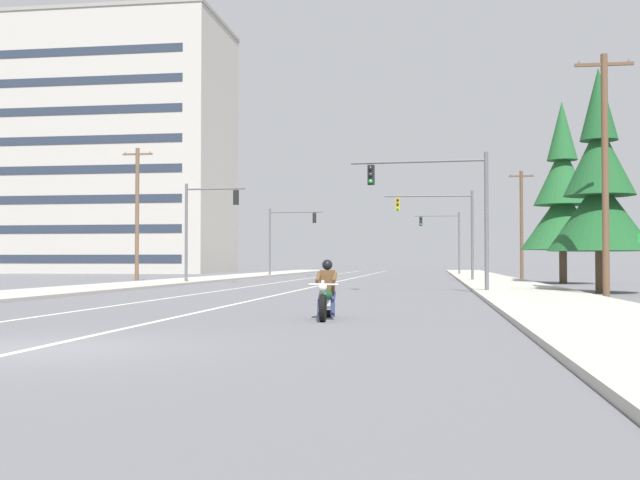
# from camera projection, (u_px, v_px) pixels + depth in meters

# --- Properties ---
(ground_plane) EXTENTS (400.00, 400.00, 0.00)m
(ground_plane) POSITION_uv_depth(u_px,v_px,m) (45.00, 349.00, 12.45)
(ground_plane) COLOR #5B5B60
(lane_stripe_center) EXTENTS (0.16, 100.00, 0.01)m
(lane_stripe_center) POSITION_uv_depth(u_px,v_px,m) (346.00, 280.00, 56.98)
(lane_stripe_center) COLOR beige
(lane_stripe_center) RESTS_ON ground
(lane_stripe_left) EXTENTS (0.16, 100.00, 0.01)m
(lane_stripe_left) POSITION_uv_depth(u_px,v_px,m) (299.00, 280.00, 57.50)
(lane_stripe_left) COLOR beige
(lane_stripe_left) RESTS_ON ground
(sidewalk_kerb_right) EXTENTS (4.40, 110.00, 0.14)m
(sidewalk_kerb_right) POSITION_uv_depth(u_px,v_px,m) (494.00, 281.00, 50.51)
(sidewalk_kerb_right) COLOR #ADA89E
(sidewalk_kerb_right) RESTS_ON ground
(sidewalk_kerb_left) EXTENTS (4.40, 110.00, 0.14)m
(sidewalk_kerb_left) POSITION_uv_depth(u_px,v_px,m) (195.00, 280.00, 53.50)
(sidewalk_kerb_left) COLOR #ADA89E
(sidewalk_kerb_left) RESTS_ON ground
(motorcycle_with_rider) EXTENTS (0.70, 2.19, 1.46)m
(motorcycle_with_rider) POSITION_uv_depth(u_px,v_px,m) (326.00, 295.00, 18.72)
(motorcycle_with_rider) COLOR black
(motorcycle_with_rider) RESTS_ON ground
(traffic_signal_near_right) EXTENTS (6.07, 0.51, 6.20)m
(traffic_signal_near_right) POSITION_uv_depth(u_px,v_px,m) (445.00, 199.00, 33.91)
(traffic_signal_near_right) COLOR #56565B
(traffic_signal_near_right) RESTS_ON ground
(traffic_signal_near_left) EXTENTS (3.83, 0.37, 6.20)m
(traffic_signal_near_left) POSITION_uv_depth(u_px,v_px,m) (203.00, 218.00, 47.29)
(traffic_signal_near_left) COLOR #56565B
(traffic_signal_near_left) RESTS_ON ground
(traffic_signal_mid_right) EXTENTS (6.03, 0.66, 6.20)m
(traffic_signal_mid_right) POSITION_uv_depth(u_px,v_px,m) (446.00, 221.00, 52.29)
(traffic_signal_mid_right) COLOR #56565B
(traffic_signal_mid_right) RESTS_ON ground
(traffic_signal_mid_left) EXTENTS (4.99, 0.37, 6.20)m
(traffic_signal_mid_left) POSITION_uv_depth(u_px,v_px,m) (285.00, 231.00, 70.11)
(traffic_signal_mid_left) COLOR #56565B
(traffic_signal_mid_left) RESTS_ON ground
(traffic_signal_far_right) EXTENTS (4.48, 0.59, 6.20)m
(traffic_signal_far_right) POSITION_uv_depth(u_px,v_px,m) (446.00, 234.00, 75.35)
(traffic_signal_far_right) COLOR #56565B
(traffic_signal_far_right) RESTS_ON ground
(utility_pole_right_near) EXTENTS (2.19, 0.26, 9.43)m
(utility_pole_right_near) POSITION_uv_depth(u_px,v_px,m) (605.00, 170.00, 29.52)
(utility_pole_right_near) COLOR brown
(utility_pole_right_near) RESTS_ON ground
(utility_pole_left_near) EXTENTS (2.05, 0.26, 8.93)m
(utility_pole_left_near) POSITION_uv_depth(u_px,v_px,m) (137.00, 212.00, 50.93)
(utility_pole_left_near) COLOR brown
(utility_pole_left_near) RESTS_ON ground
(utility_pole_right_far) EXTENTS (1.91, 0.26, 8.45)m
(utility_pole_right_far) POSITION_uv_depth(u_px,v_px,m) (522.00, 223.00, 59.90)
(utility_pole_right_far) COLOR brown
(utility_pole_right_far) RESTS_ON ground
(conifer_tree_right_verge_near) EXTENTS (4.53, 4.53, 9.97)m
(conifer_tree_right_verge_near) POSITION_uv_depth(u_px,v_px,m) (599.00, 189.00, 33.67)
(conifer_tree_right_verge_near) COLOR #4C3828
(conifer_tree_right_verge_near) RESTS_ON ground
(conifer_tree_right_verge_far) EXTENTS (5.16, 5.16, 11.36)m
(conifer_tree_right_verge_far) POSITION_uv_depth(u_px,v_px,m) (563.00, 200.00, 47.53)
(conifer_tree_right_verge_far) COLOR #4C3828
(conifer_tree_right_verge_far) RESTS_ON ground
(apartment_building_far_left_block) EXTENTS (25.92, 15.93, 29.44)m
(apartment_building_far_left_block) POSITION_uv_depth(u_px,v_px,m) (116.00, 148.00, 90.70)
(apartment_building_far_left_block) COLOR #B2ADA3
(apartment_building_far_left_block) RESTS_ON ground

